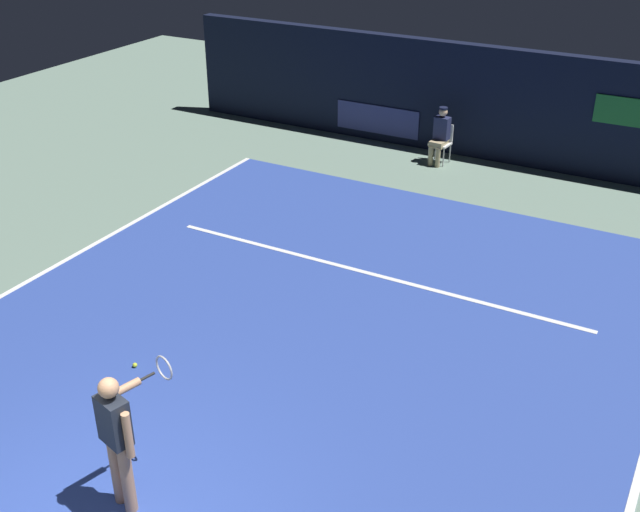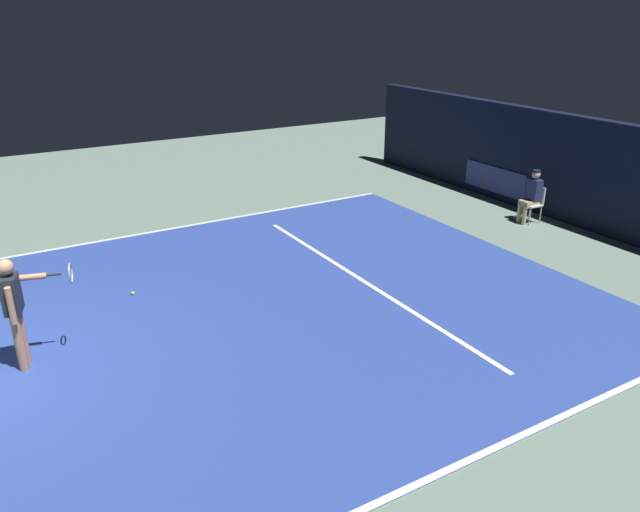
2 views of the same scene
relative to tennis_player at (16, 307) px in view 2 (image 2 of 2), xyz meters
The scene contains 9 objects.
ground_plane 4.19m from the tennis_player, 89.59° to the left, with size 30.91×30.91×0.00m, color slate.
court_surface 4.19m from the tennis_player, 89.59° to the left, with size 9.87×11.26×0.01m, color #2D479E.
line_sideline_left 6.46m from the tennis_player, 39.65° to the left, with size 0.10×11.26×0.01m, color white.
line_sideline_right 6.41m from the tennis_player, 140.02° to the left, with size 0.10×11.26×0.01m, color white.
line_service 6.12m from the tennis_player, 89.72° to the left, with size 7.70×0.10×0.01m, color white.
back_wall 12.51m from the tennis_player, 89.88° to the left, with size 15.89×0.33×2.60m.
tennis_player is the anchor object (origin of this frame).
line_judge_on_chair 11.66m from the tennis_player, 94.08° to the left, with size 0.47×0.55×1.32m.
tennis_ball 2.76m from the tennis_player, 129.36° to the left, with size 0.07×0.07×0.07m, color #CCE033.
Camera 2 is at (9.02, 0.26, 5.00)m, focal length 34.64 mm.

